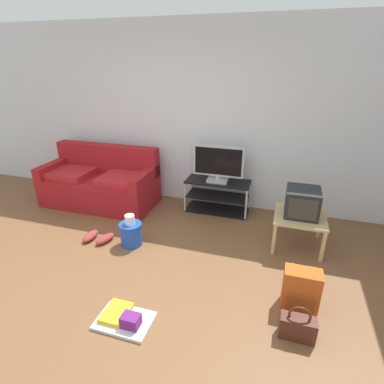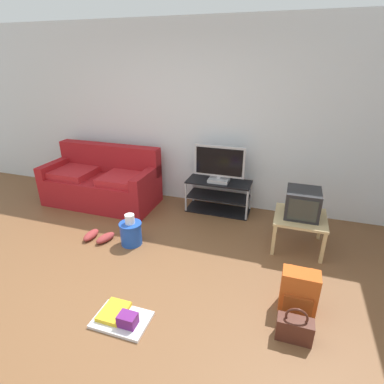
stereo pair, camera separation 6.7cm
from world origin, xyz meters
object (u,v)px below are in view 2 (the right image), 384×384
Objects in this scene: crt_tv at (303,203)px; backpack at (299,291)px; couch at (103,182)px; flat_tv at (219,165)px; sneakers_pair at (98,236)px; floor_tray at (121,318)px; cleaning_bucket at (131,232)px; tv_stand at (218,196)px; handbag at (295,328)px; side_table at (300,220)px.

backpack is (0.02, -1.11, -0.39)m from crt_tv.
couch is at bearing 174.82° from backpack.
flat_tv reaches higher than backpack.
floor_tray reaches higher than sneakers_pair.
cleaning_bucket is at bearing -123.86° from flat_tv.
tv_stand is at bearing 82.85° from floor_tray.
handbag is at bearing -23.33° from cleaning_bucket.
tv_stand is 2.36× the size of crt_tv.
sneakers_pair is at bearing 131.75° from floor_tray.
backpack is 1.07× the size of sneakers_pair.
side_table is at bearing 111.69° from backpack.
crt_tv is 0.99× the size of backpack.
handbag reaches higher than sneakers_pair.
sneakers_pair is at bearing -60.94° from couch.
tv_stand is 2.42m from floor_tray.
floor_tray is (-1.47, -1.75, -0.33)m from side_table.
flat_tv is 2.16m from backpack.
floor_tray is at bearing -65.66° from cleaning_bucket.
tv_stand is (1.85, 0.27, -0.09)m from couch.
flat_tv is 1.38m from side_table.
cleaning_bucket is (-1.99, -0.60, -0.20)m from side_table.
couch is 1.91m from flat_tv.
flat_tv is at bearing 56.14° from cleaning_bucket.
handbag is 1.50m from floor_tray.
side_table reaches higher than backpack.
floor_tray is at bearing -135.60° from backpack.
flat_tv reaches higher than crt_tv.
tv_stand is 0.51m from flat_tv.
couch reaches higher than side_table.
flat_tv is 2.26× the size of handbag.
floor_tray is (-1.47, -0.29, -0.07)m from handbag.
backpack is 0.99× the size of cleaning_bucket.
crt_tv is at bearing 111.67° from backpack.
backpack reaches higher than sneakers_pair.
tv_stand is 2.41m from handbag.
side_table is 1.48m from handbag.
flat_tv reaches higher than couch.
side_table is 1.11m from backpack.
backpack is 0.37m from handbag.
crt_tv reaches higher than side_table.
couch is 1.21m from sneakers_pair.
crt_tv reaches higher than floor_tray.
tv_stand reaches higher than sneakers_pair.
side_table is at bearing 90.02° from handbag.
side_table is at bearing -7.14° from couch.
couch reaches higher than floor_tray.
backpack is 1.25× the size of handbag.
cleaning_bucket is (1.03, -0.98, -0.17)m from couch.
handbag is (1.17, -2.08, -0.64)m from flat_tv.
backpack reaches higher than handbag.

